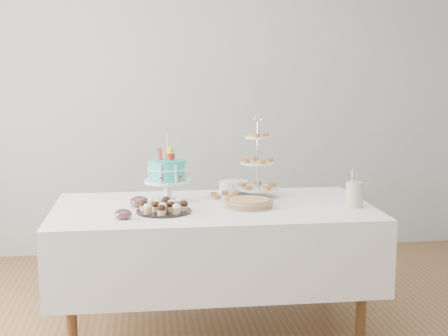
{
  "coord_description": "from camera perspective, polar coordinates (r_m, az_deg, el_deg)",
  "views": [
    {
      "loc": [
        -0.4,
        -3.38,
        1.58
      ],
      "look_at": [
        0.07,
        0.3,
        1.0
      ],
      "focal_mm": 50.0,
      "sensor_mm": 36.0,
      "label": 1
    }
  ],
  "objects": [
    {
      "name": "pastry_plate",
      "position": [
        3.99,
        0.03,
        -2.6
      ],
      "size": [
        0.25,
        0.25,
        0.04
      ],
      "color": "white",
      "rests_on": "table"
    },
    {
      "name": "birthday_cake",
      "position": [
        3.9,
        -5.17,
        -1.31
      ],
      "size": [
        0.29,
        0.29,
        0.45
      ],
      "rotation": [
        0.0,
        0.0,
        -0.39
      ],
      "color": "white",
      "rests_on": "table"
    },
    {
      "name": "jam_bowl_a",
      "position": [
        3.49,
        -9.21,
        -4.2
      ],
      "size": [
        0.1,
        0.1,
        0.06
      ],
      "color": "silver",
      "rests_on": "table"
    },
    {
      "name": "cupcake_tray",
      "position": [
        3.63,
        -5.52,
        -3.5
      ],
      "size": [
        0.32,
        0.32,
        0.07
      ],
      "color": "black",
      "rests_on": "table"
    },
    {
      "name": "plate_stack",
      "position": [
        4.19,
        0.89,
        -1.74
      ],
      "size": [
        0.2,
        0.2,
        0.08
      ],
      "color": "white",
      "rests_on": "table"
    },
    {
      "name": "table",
      "position": [
        3.84,
        -1.0,
        -6.78
      ],
      "size": [
        1.92,
        1.02,
        0.77
      ],
      "color": "silver",
      "rests_on": "floor"
    },
    {
      "name": "pie",
      "position": [
        3.75,
        2.3,
        -3.18
      ],
      "size": [
        0.3,
        0.3,
        0.05
      ],
      "color": "#A37A58",
      "rests_on": "table"
    },
    {
      "name": "utensil_pitcher",
      "position": [
        3.82,
        11.85,
        -2.29
      ],
      "size": [
        0.11,
        0.1,
        0.23
      ],
      "rotation": [
        0.0,
        0.0,
        0.31
      ],
      "color": "silver",
      "rests_on": "table"
    },
    {
      "name": "tiered_stand",
      "position": [
        4.02,
        3.09,
        0.43
      ],
      "size": [
        0.27,
        0.27,
        0.53
      ],
      "color": "silver",
      "rests_on": "table"
    },
    {
      "name": "jam_bowl_b",
      "position": [
        3.78,
        -7.74,
        -3.08
      ],
      "size": [
        0.11,
        0.11,
        0.07
      ],
      "color": "silver",
      "rests_on": "table"
    },
    {
      "name": "walls",
      "position": [
        3.41,
        -0.48,
        5.01
      ],
      "size": [
        5.04,
        4.04,
        2.7
      ],
      "color": "#A1A4A7",
      "rests_on": "floor"
    }
  ]
}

